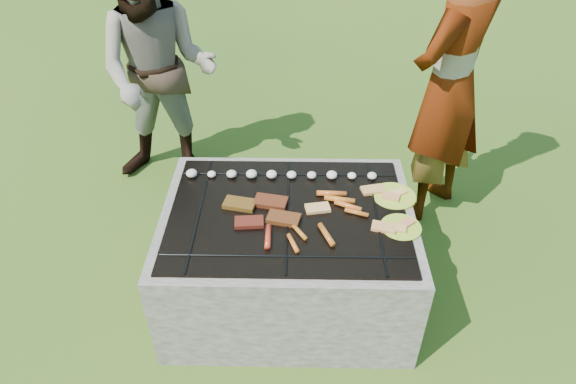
# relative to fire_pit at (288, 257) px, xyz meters

# --- Properties ---
(lawn) EXTENTS (60.00, 60.00, 0.00)m
(lawn) POSITION_rel_fire_pit_xyz_m (0.00, 0.00, -0.28)
(lawn) COLOR #274812
(lawn) RESTS_ON ground
(fire_pit) EXTENTS (1.30, 1.00, 0.62)m
(fire_pit) POSITION_rel_fire_pit_xyz_m (0.00, 0.00, 0.00)
(fire_pit) COLOR #9E958C
(fire_pit) RESTS_ON ground
(mushrooms) EXTENTS (1.06, 0.06, 0.04)m
(mushrooms) POSITION_rel_fire_pit_xyz_m (-0.07, 0.29, 0.35)
(mushrooms) COLOR beige
(mushrooms) RESTS_ON fire_pit
(pork_slabs) EXTENTS (0.41, 0.27, 0.02)m
(pork_slabs) POSITION_rel_fire_pit_xyz_m (-0.13, -0.00, 0.34)
(pork_slabs) COLOR brown
(pork_slabs) RESTS_ON fire_pit
(sausages) EXTENTS (0.52, 0.46, 0.03)m
(sausages) POSITION_rel_fire_pit_xyz_m (0.17, -0.05, 0.34)
(sausages) COLOR #B9721E
(sausages) RESTS_ON fire_pit
(bread_on_grate) EXTENTS (0.45, 0.40, 0.02)m
(bread_on_grate) POSITION_rel_fire_pit_xyz_m (0.35, 0.03, 0.34)
(bread_on_grate) COLOR #FBD880
(bread_on_grate) RESTS_ON fire_pit
(plate_far) EXTENTS (0.24, 0.24, 0.03)m
(plate_far) POSITION_rel_fire_pit_xyz_m (0.56, 0.14, 0.33)
(plate_far) COLOR gold
(plate_far) RESTS_ON fire_pit
(plate_near) EXTENTS (0.24, 0.24, 0.03)m
(plate_near) POSITION_rel_fire_pit_xyz_m (0.56, -0.11, 0.33)
(plate_near) COLOR yellow
(plate_near) RESTS_ON fire_pit
(cook) EXTENTS (0.78, 0.78, 1.83)m
(cook) POSITION_rel_fire_pit_xyz_m (0.95, 0.82, 0.63)
(cook) COLOR #A5988A
(cook) RESTS_ON ground
(bystander) EXTENTS (0.83, 0.66, 1.66)m
(bystander) POSITION_rel_fire_pit_xyz_m (-0.88, 1.15, 0.55)
(bystander) COLOR gray
(bystander) RESTS_ON ground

